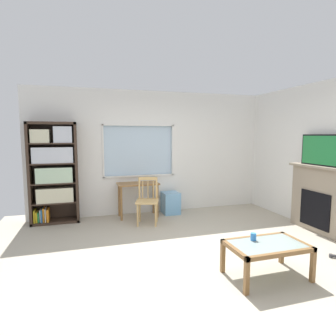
{
  "coord_description": "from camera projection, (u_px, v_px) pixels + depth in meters",
  "views": [
    {
      "loc": [
        -1.5,
        -3.65,
        1.72
      ],
      "look_at": [
        -0.1,
        0.87,
        1.17
      ],
      "focal_mm": 30.3,
      "sensor_mm": 36.0,
      "label": 1
    }
  ],
  "objects": [
    {
      "name": "wooden_chair",
      "position": [
        147.0,
        200.0,
        5.49
      ],
      "size": [
        0.52,
        0.51,
        0.9
      ],
      "color": "tan",
      "rests_on": "ground"
    },
    {
      "name": "sippy_cup",
      "position": [
        253.0,
        237.0,
        3.5
      ],
      "size": [
        0.07,
        0.07,
        0.09
      ],
      "primitive_type": "cylinder",
      "color": "#337FD6",
      "rests_on": "coffee_table"
    },
    {
      "name": "wall_back_with_window",
      "position": [
        153.0,
        153.0,
        6.3
      ],
      "size": [
        5.19,
        0.15,
        2.67
      ],
      "color": "white",
      "rests_on": "ground"
    },
    {
      "name": "desk_under_window",
      "position": [
        138.0,
        189.0,
        5.94
      ],
      "size": [
        0.85,
        0.45,
        0.72
      ],
      "color": "olive",
      "rests_on": "ground"
    },
    {
      "name": "coffee_table",
      "position": [
        267.0,
        248.0,
        3.41
      ],
      "size": [
        0.94,
        0.59,
        0.42
      ],
      "color": "#8C9E99",
      "rests_on": "ground"
    },
    {
      "name": "ground",
      "position": [
        192.0,
        255.0,
        4.11
      ],
      "size": [
        6.19,
        5.94,
        0.02
      ],
      "primitive_type": "cube",
      "color": "#B2A893"
    },
    {
      "name": "tv",
      "position": [
        322.0,
        150.0,
        4.88
      ],
      "size": [
        0.06,
        0.87,
        0.54
      ],
      "color": "black",
      "rests_on": "fireplace"
    },
    {
      "name": "plastic_drawer_unit",
      "position": [
        171.0,
        203.0,
        6.24
      ],
      "size": [
        0.35,
        0.4,
        0.47
      ],
      "primitive_type": "cube",
      "color": "#72ADDB",
      "rests_on": "ground"
    },
    {
      "name": "bookshelf",
      "position": [
        54.0,
        170.0,
        5.51
      ],
      "size": [
        0.9,
        0.38,
        1.97
      ],
      "color": "#38281E",
      "rests_on": "ground"
    },
    {
      "name": "fireplace",
      "position": [
        320.0,
        199.0,
        4.99
      ],
      "size": [
        0.26,
        1.28,
        1.19
      ],
      "color": "gray",
      "rests_on": "ground"
    }
  ]
}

